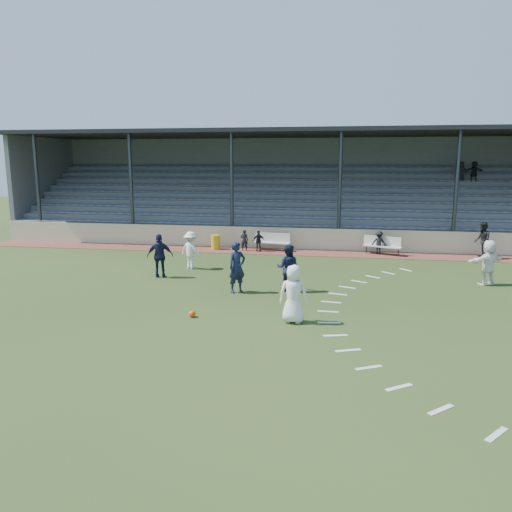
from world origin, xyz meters
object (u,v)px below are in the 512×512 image
(bench_right, at_px, (382,244))
(official, at_px, (482,240))
(player_navy_lead, at_px, (237,267))
(football, at_px, (192,314))
(player_white_lead, at_px, (293,294))
(bench_left, at_px, (272,240))
(trash_bin, at_px, (216,242))

(bench_right, height_order, official, official)
(player_navy_lead, distance_m, official, 13.72)
(football, xyz_separation_m, player_white_lead, (3.21, 0.04, 0.79))
(official, bearing_deg, bench_right, -88.47)
(bench_right, relative_size, football, 9.19)
(bench_right, height_order, player_white_lead, player_white_lead)
(official, bearing_deg, bench_left, -87.72)
(trash_bin, xyz_separation_m, player_navy_lead, (3.11, -8.76, 0.55))
(bench_right, bearing_deg, trash_bin, -158.65)
(bench_left, distance_m, player_navy_lead, 8.98)
(player_navy_lead, height_order, official, player_navy_lead)
(trash_bin, relative_size, player_white_lead, 0.44)
(football, relative_size, official, 0.12)
(bench_left, relative_size, official, 1.10)
(bench_right, distance_m, trash_bin, 9.03)
(bench_left, relative_size, player_white_lead, 1.13)
(trash_bin, bearing_deg, player_navy_lead, -70.47)
(football, bearing_deg, bench_right, 60.82)
(bench_right, xyz_separation_m, trash_bin, (-9.03, -0.02, -0.17))
(bench_left, xyz_separation_m, trash_bin, (-3.15, -0.21, -0.17))
(trash_bin, height_order, player_navy_lead, player_navy_lead)
(trash_bin, xyz_separation_m, player_white_lead, (5.54, -11.93, 0.49))
(bench_left, bearing_deg, player_navy_lead, -82.73)
(official, bearing_deg, player_white_lead, -30.72)
(bench_right, bearing_deg, player_white_lead, -85.01)
(bench_left, height_order, player_white_lead, player_white_lead)
(bench_left, distance_m, official, 10.74)
(bench_left, bearing_deg, bench_right, 5.63)
(football, bearing_deg, player_white_lead, 0.76)
(player_white_lead, height_order, official, official)
(player_white_lead, relative_size, official, 0.98)
(bench_left, xyz_separation_m, bench_right, (5.88, -0.20, 0.00))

